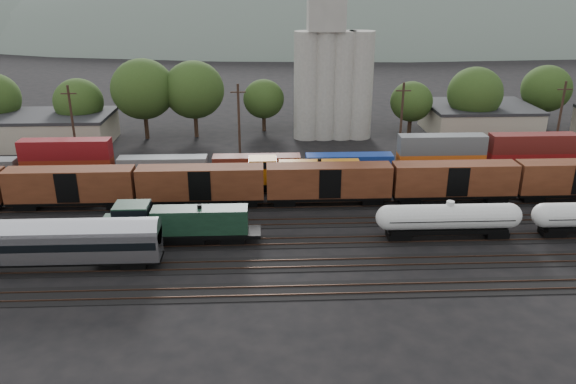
{
  "coord_description": "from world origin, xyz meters",
  "views": [
    {
      "loc": [
        -8.38,
        -58.49,
        26.3
      ],
      "look_at": [
        -5.7,
        2.0,
        3.0
      ],
      "focal_mm": 35.0,
      "sensor_mm": 36.0,
      "label": 1
    }
  ],
  "objects_px": {
    "tank_car_a": "(449,218)",
    "passenger_coach": "(43,241)",
    "green_locomotive": "(173,223)",
    "orange_locomotive": "(296,173)",
    "grain_silo": "(332,73)"
  },
  "relations": [
    {
      "from": "tank_car_a",
      "to": "orange_locomotive",
      "type": "height_order",
      "value": "orange_locomotive"
    },
    {
      "from": "green_locomotive",
      "to": "passenger_coach",
      "type": "height_order",
      "value": "passenger_coach"
    },
    {
      "from": "tank_car_a",
      "to": "passenger_coach",
      "type": "distance_m",
      "value": 40.65
    },
    {
      "from": "green_locomotive",
      "to": "tank_car_a",
      "type": "height_order",
      "value": "green_locomotive"
    },
    {
      "from": "tank_car_a",
      "to": "grain_silo",
      "type": "relative_size",
      "value": 0.54
    },
    {
      "from": "green_locomotive",
      "to": "passenger_coach",
      "type": "relative_size",
      "value": 0.75
    },
    {
      "from": "green_locomotive",
      "to": "orange_locomotive",
      "type": "bearing_deg",
      "value": 47.53
    },
    {
      "from": "passenger_coach",
      "to": "grain_silo",
      "type": "distance_m",
      "value": 56.98
    },
    {
      "from": "tank_car_a",
      "to": "passenger_coach",
      "type": "bearing_deg",
      "value": -172.93
    },
    {
      "from": "green_locomotive",
      "to": "passenger_coach",
      "type": "bearing_deg",
      "value": -156.19
    },
    {
      "from": "orange_locomotive",
      "to": "grain_silo",
      "type": "distance_m",
      "value": 28.46
    },
    {
      "from": "tank_car_a",
      "to": "grain_silo",
      "type": "distance_m",
      "value": 42.64
    },
    {
      "from": "green_locomotive",
      "to": "tank_car_a",
      "type": "distance_m",
      "value": 29.0
    },
    {
      "from": "passenger_coach",
      "to": "grain_silo",
      "type": "height_order",
      "value": "grain_silo"
    },
    {
      "from": "passenger_coach",
      "to": "tank_car_a",
      "type": "bearing_deg",
      "value": 7.07
    }
  ]
}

